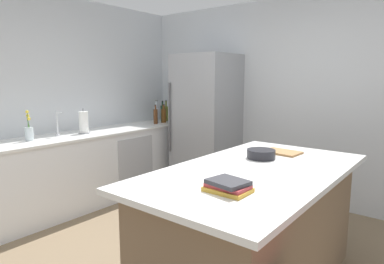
{
  "coord_description": "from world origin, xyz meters",
  "views": [
    {
      "loc": [
        1.55,
        -1.94,
        1.58
      ],
      "look_at": [
        -0.73,
        0.91,
        1.0
      ],
      "focal_mm": 31.29,
      "sensor_mm": 36.0,
      "label": 1
    }
  ],
  "objects_px": {
    "cookbook_stack": "(228,186)",
    "refrigerator": "(206,124)",
    "flower_vase": "(29,132)",
    "cutting_board": "(282,152)",
    "mixing_bowl": "(261,154)",
    "paper_towel_roll": "(84,123)",
    "sink_faucet": "(58,123)",
    "olive_oil_bottle": "(166,113)",
    "kitchen_island": "(253,227)",
    "wine_bottle": "(163,113)",
    "soda_bottle": "(157,114)",
    "whiskey_bottle": "(164,115)",
    "syrup_bottle": "(156,116)"
  },
  "relations": [
    {
      "from": "flower_vase",
      "to": "cutting_board",
      "type": "bearing_deg",
      "value": 23.65
    },
    {
      "from": "paper_towel_roll",
      "to": "whiskey_bottle",
      "type": "bearing_deg",
      "value": 87.67
    },
    {
      "from": "syrup_bottle",
      "to": "flower_vase",
      "type": "bearing_deg",
      "value": -93.06
    },
    {
      "from": "mixing_bowl",
      "to": "paper_towel_roll",
      "type": "bearing_deg",
      "value": -177.3
    },
    {
      "from": "wine_bottle",
      "to": "cookbook_stack",
      "type": "height_order",
      "value": "wine_bottle"
    },
    {
      "from": "paper_towel_roll",
      "to": "mixing_bowl",
      "type": "bearing_deg",
      "value": 2.7
    },
    {
      "from": "flower_vase",
      "to": "syrup_bottle",
      "type": "distance_m",
      "value": 1.86
    },
    {
      "from": "whiskey_bottle",
      "to": "soda_bottle",
      "type": "relative_size",
      "value": 0.83
    },
    {
      "from": "cookbook_stack",
      "to": "cutting_board",
      "type": "relative_size",
      "value": 0.79
    },
    {
      "from": "kitchen_island",
      "to": "sink_faucet",
      "type": "relative_size",
      "value": 6.65
    },
    {
      "from": "cutting_board",
      "to": "refrigerator",
      "type": "bearing_deg",
      "value": 147.54
    },
    {
      "from": "paper_towel_roll",
      "to": "soda_bottle",
      "type": "xyz_separation_m",
      "value": [
        -0.01,
        1.29,
        -0.0
      ]
    },
    {
      "from": "paper_towel_roll",
      "to": "refrigerator",
      "type": "bearing_deg",
      "value": 58.95
    },
    {
      "from": "refrigerator",
      "to": "whiskey_bottle",
      "type": "bearing_deg",
      "value": -177.73
    },
    {
      "from": "kitchen_island",
      "to": "mixing_bowl",
      "type": "distance_m",
      "value": 0.61
    },
    {
      "from": "kitchen_island",
      "to": "wine_bottle",
      "type": "bearing_deg",
      "value": 146.43
    },
    {
      "from": "kitchen_island",
      "to": "soda_bottle",
      "type": "height_order",
      "value": "soda_bottle"
    },
    {
      "from": "sink_faucet",
      "to": "paper_towel_roll",
      "type": "bearing_deg",
      "value": 79.29
    },
    {
      "from": "flower_vase",
      "to": "cookbook_stack",
      "type": "height_order",
      "value": "flower_vase"
    },
    {
      "from": "mixing_bowl",
      "to": "cutting_board",
      "type": "relative_size",
      "value": 0.73
    },
    {
      "from": "sink_faucet",
      "to": "wine_bottle",
      "type": "distance_m",
      "value": 1.78
    },
    {
      "from": "syrup_bottle",
      "to": "cookbook_stack",
      "type": "height_order",
      "value": "syrup_bottle"
    },
    {
      "from": "olive_oil_bottle",
      "to": "mixing_bowl",
      "type": "relative_size",
      "value": 1.38
    },
    {
      "from": "olive_oil_bottle",
      "to": "mixing_bowl",
      "type": "height_order",
      "value": "olive_oil_bottle"
    },
    {
      "from": "olive_oil_bottle",
      "to": "syrup_bottle",
      "type": "relative_size",
      "value": 1.13
    },
    {
      "from": "wine_bottle",
      "to": "whiskey_bottle",
      "type": "relative_size",
      "value": 1.15
    },
    {
      "from": "cookbook_stack",
      "to": "mixing_bowl",
      "type": "xyz_separation_m",
      "value": [
        -0.23,
        0.88,
        0.0
      ]
    },
    {
      "from": "refrigerator",
      "to": "sink_faucet",
      "type": "distance_m",
      "value": 1.95
    },
    {
      "from": "flower_vase",
      "to": "kitchen_island",
      "type": "bearing_deg",
      "value": 10.09
    },
    {
      "from": "sink_faucet",
      "to": "mixing_bowl",
      "type": "xyz_separation_m",
      "value": [
        2.43,
        0.42,
        -0.1
      ]
    },
    {
      "from": "kitchen_island",
      "to": "cookbook_stack",
      "type": "relative_size",
      "value": 7.78
    },
    {
      "from": "cookbook_stack",
      "to": "refrigerator",
      "type": "bearing_deg",
      "value": 128.85
    },
    {
      "from": "sink_faucet",
      "to": "flower_vase",
      "type": "relative_size",
      "value": 0.89
    },
    {
      "from": "whiskey_bottle",
      "to": "mixing_bowl",
      "type": "distance_m",
      "value": 2.64
    },
    {
      "from": "wine_bottle",
      "to": "flower_vase",
      "type": "bearing_deg",
      "value": -89.44
    },
    {
      "from": "olive_oil_bottle",
      "to": "soda_bottle",
      "type": "bearing_deg",
      "value": -77.13
    },
    {
      "from": "paper_towel_roll",
      "to": "olive_oil_bottle",
      "type": "height_order",
      "value": "olive_oil_bottle"
    },
    {
      "from": "wine_bottle",
      "to": "mixing_bowl",
      "type": "bearing_deg",
      "value": -29.32
    },
    {
      "from": "wine_bottle",
      "to": "kitchen_island",
      "type": "bearing_deg",
      "value": -33.57
    },
    {
      "from": "soda_bottle",
      "to": "syrup_bottle",
      "type": "height_order",
      "value": "soda_bottle"
    },
    {
      "from": "flower_vase",
      "to": "whiskey_bottle",
      "type": "distance_m",
      "value": 2.05
    },
    {
      "from": "refrigerator",
      "to": "wine_bottle",
      "type": "distance_m",
      "value": 0.91
    },
    {
      "from": "olive_oil_bottle",
      "to": "cutting_board",
      "type": "bearing_deg",
      "value": -24.96
    },
    {
      "from": "paper_towel_roll",
      "to": "whiskey_bottle",
      "type": "relative_size",
      "value": 1.1
    },
    {
      "from": "kitchen_island",
      "to": "whiskey_bottle",
      "type": "xyz_separation_m",
      "value": [
        -2.43,
        1.59,
        0.56
      ]
    },
    {
      "from": "mixing_bowl",
      "to": "olive_oil_bottle",
      "type": "bearing_deg",
      "value": 149.11
    },
    {
      "from": "refrigerator",
      "to": "soda_bottle",
      "type": "height_order",
      "value": "refrigerator"
    },
    {
      "from": "whiskey_bottle",
      "to": "mixing_bowl",
      "type": "xyz_separation_m",
      "value": [
        2.31,
        -1.27,
        -0.06
      ]
    },
    {
      "from": "paper_towel_roll",
      "to": "cookbook_stack",
      "type": "relative_size",
      "value": 1.22
    },
    {
      "from": "flower_vase",
      "to": "cookbook_stack",
      "type": "distance_m",
      "value": 2.64
    }
  ]
}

